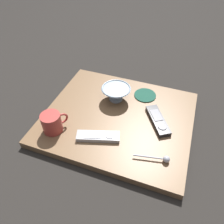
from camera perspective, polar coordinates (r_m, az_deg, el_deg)
ground_plane at (r=1.04m, az=1.53°, el=-2.21°), size 6.00×6.00×0.00m
table at (r=1.03m, az=1.55°, el=-1.57°), size 0.66×0.57×0.03m
cereal_bowl at (r=1.08m, az=1.04°, el=4.94°), size 0.14×0.14×0.07m
coffee_mug at (r=0.96m, az=-15.16°, el=-2.66°), size 0.09×0.10×0.09m
teaspoon at (r=0.87m, az=13.05°, el=-11.66°), size 0.14×0.04×0.03m
tv_remote_near at (r=0.92m, az=-3.57°, el=-6.28°), size 0.19×0.10×0.02m
tv_remote_far at (r=1.00m, az=11.73°, el=-2.10°), size 0.14×0.18×0.02m
drink_coaster at (r=1.13m, az=8.52°, el=4.30°), size 0.11×0.11×0.01m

